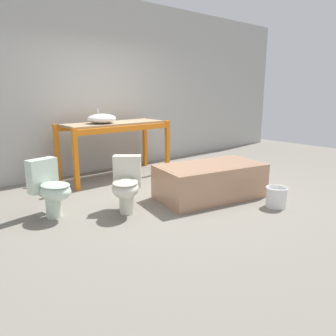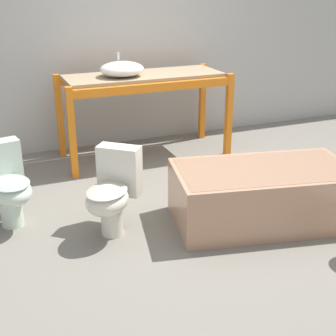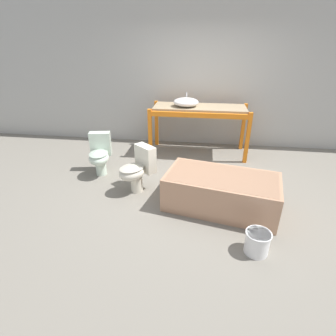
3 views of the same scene
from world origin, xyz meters
TOP-DOWN VIEW (x-y plane):
  - ground_plane at (0.00, 0.00)m, footprint 12.00×12.00m
  - warehouse_wall_rear at (0.00, 2.03)m, footprint 10.80×0.08m
  - shelving_rack at (0.01, 1.41)m, footprint 1.91×0.77m
  - sink_basin at (-0.26, 1.37)m, footprint 0.49×0.45m
  - bathtub_main at (0.39, -0.51)m, footprint 1.64×1.08m
  - toilet_near at (-1.63, 0.24)m, footprint 0.44×0.60m
  - toilet_far at (-0.86, -0.23)m, footprint 0.61×0.64m
  - bucket_white at (0.76, -1.36)m, footprint 0.28×0.28m

SIDE VIEW (x-z plane):
  - ground_plane at x=0.00m, z-range 0.00..0.00m
  - bucket_white at x=0.76m, z-range 0.01..0.28m
  - bathtub_main at x=0.39m, z-range 0.04..0.52m
  - toilet_near at x=-1.63m, z-range 0.02..0.72m
  - toilet_far at x=-0.86m, z-range 0.02..0.72m
  - shelving_rack at x=0.01m, z-range 0.34..1.31m
  - sink_basin at x=-0.26m, z-range 0.93..1.17m
  - warehouse_wall_rear at x=0.00m, z-range 0.00..3.20m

